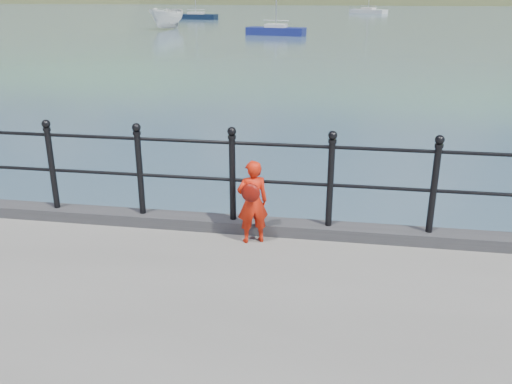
% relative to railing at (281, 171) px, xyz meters
% --- Properties ---
extents(ground, '(600.00, 600.00, 0.00)m').
position_rel_railing_xyz_m(ground, '(-0.00, 0.15, -1.82)').
color(ground, '#2D4251').
rests_on(ground, ground).
extents(kerb, '(60.00, 0.30, 0.15)m').
position_rel_railing_xyz_m(kerb, '(-0.00, -0.00, -0.75)').
color(kerb, '#28282B').
rests_on(kerb, quay).
extents(railing, '(18.11, 0.11, 1.20)m').
position_rel_railing_xyz_m(railing, '(0.00, 0.00, 0.00)').
color(railing, black).
rests_on(railing, kerb).
extents(far_shore, '(830.00, 200.00, 156.00)m').
position_rel_railing_xyz_m(far_shore, '(38.34, 239.56, -24.39)').
color(far_shore, '#333A21').
rests_on(far_shore, ground).
extents(child, '(0.44, 0.37, 1.03)m').
position_rel_railing_xyz_m(child, '(-0.30, -0.30, -0.30)').
color(child, red).
rests_on(child, quay).
extents(launch_white, '(3.09, 6.03, 2.22)m').
position_rel_railing_xyz_m(launch_white, '(-17.93, 50.39, -0.71)').
color(launch_white, white).
rests_on(launch_white, ground).
extents(sailboat_deep, '(6.70, 5.34, 9.83)m').
position_rel_railing_xyz_m(sailboat_deep, '(3.93, 96.31, -1.48)').
color(sailboat_deep, silver).
rests_on(sailboat_deep, ground).
extents(sailboat_left, '(6.26, 2.65, 8.62)m').
position_rel_railing_xyz_m(sailboat_left, '(-20.74, 71.77, -1.49)').
color(sailboat_left, black).
rests_on(sailboat_left, ground).
extents(sailboat_port, '(5.55, 2.62, 7.83)m').
position_rel_railing_xyz_m(sailboat_port, '(-5.84, 44.82, -1.48)').
color(sailboat_port, navy).
rests_on(sailboat_port, ground).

